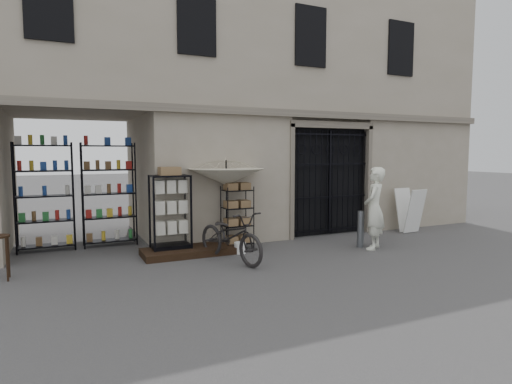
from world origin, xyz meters
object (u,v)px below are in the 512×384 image
market_umbrella (226,172)px  display_cabinet (171,216)px  wire_rack (237,218)px  white_bucket (240,248)px  shopkeeper (373,249)px  bicycle (231,261)px  steel_bollard (361,229)px  easel_sign (410,210)px

market_umbrella → display_cabinet: bearing=-179.7°
wire_rack → white_bucket: 0.77m
shopkeeper → white_bucket: bearing=-56.0°
bicycle → steel_bollard: (3.31, -0.09, 0.44)m
steel_bollard → easel_sign: (2.47, 0.92, 0.20)m
display_cabinet → shopkeeper: size_ratio=0.91×
white_bucket → steel_bollard: steel_bollard is taller
display_cabinet → easel_sign: 6.78m
display_cabinet → steel_bollard: size_ratio=2.01×
market_umbrella → easel_sign: bearing=-2.7°
wire_rack → white_bucket: size_ratio=5.67×
market_umbrella → wire_rack: bearing=-17.4°
display_cabinet → white_bucket: display_cabinet is taller
wire_rack → white_bucket: bearing=-107.5°
display_cabinet → market_umbrella: (1.32, 0.01, 0.93)m
bicycle → steel_bollard: bearing=-17.7°
bicycle → shopkeeper: (3.47, -0.37, 0.00)m
wire_rack → steel_bollard: wire_rack is taller
white_bucket → easel_sign: easel_sign is taller
display_cabinet → white_bucket: bearing=-33.8°
shopkeeper → steel_bollard: bearing=-100.2°
wire_rack → steel_bollard: bearing=-23.7°
wire_rack → shopkeeper: 3.29m
wire_rack → bicycle: 1.37m
display_cabinet → white_bucket: size_ratio=6.74×
market_umbrella → shopkeeper: 3.90m
wire_rack → shopkeeper: size_ratio=0.77×
white_bucket → easel_sign: (5.33, 0.28, 0.51)m
white_bucket → shopkeeper: (3.03, -0.92, -0.13)m
display_cabinet → easel_sign: (6.77, -0.25, -0.24)m
market_umbrella → white_bucket: (0.11, -0.54, -1.68)m
market_umbrella → steel_bollard: (2.98, -1.18, -1.37)m
display_cabinet → wire_rack: bearing=-15.9°
display_cabinet → steel_bollard: (4.30, -1.17, -0.44)m
market_umbrella → white_bucket: size_ratio=9.63×
wire_rack → market_umbrella: bearing=160.8°
wire_rack → easel_sign: (5.20, -0.18, -0.09)m
wire_rack → white_bucket: (-0.13, -0.47, -0.60)m
bicycle → easel_sign: 5.87m
bicycle → easel_sign: easel_sign is taller
white_bucket → steel_bollard: (2.87, -0.63, 0.31)m
market_umbrella → white_bucket: market_umbrella is taller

